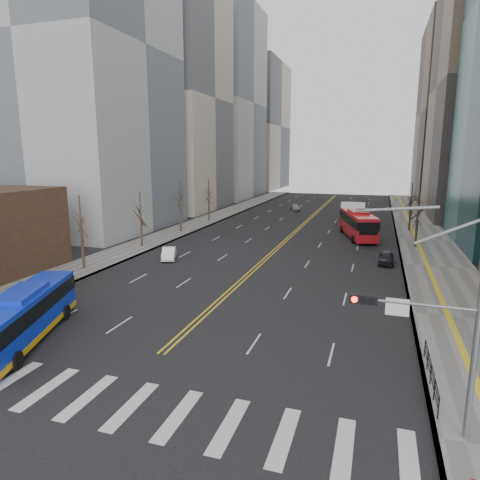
% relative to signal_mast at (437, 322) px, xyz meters
% --- Properties ---
extents(ground, '(220.00, 220.00, 0.00)m').
position_rel_signal_mast_xyz_m(ground, '(-13.77, -2.00, -4.86)').
color(ground, black).
extents(sidewalk_right, '(7.00, 130.00, 0.15)m').
position_rel_signal_mast_xyz_m(sidewalk_right, '(3.73, 43.00, -4.78)').
color(sidewalk_right, slate).
rests_on(sidewalk_right, ground).
extents(sidewalk_left, '(5.00, 130.00, 0.15)m').
position_rel_signal_mast_xyz_m(sidewalk_left, '(-30.27, 43.00, -4.78)').
color(sidewalk_left, slate).
rests_on(sidewalk_left, ground).
extents(crosswalk, '(26.70, 4.00, 0.01)m').
position_rel_signal_mast_xyz_m(crosswalk, '(-13.77, -2.00, -4.85)').
color(crosswalk, silver).
rests_on(crosswalk, ground).
extents(centerline, '(0.55, 100.00, 0.01)m').
position_rel_signal_mast_xyz_m(centerline, '(-13.77, 53.00, -4.85)').
color(centerline, gold).
rests_on(centerline, ground).
extents(office_towers, '(83.00, 134.00, 58.00)m').
position_rel_signal_mast_xyz_m(office_towers, '(-13.64, 66.51, 19.07)').
color(office_towers, gray).
rests_on(office_towers, ground).
extents(signal_mast, '(5.37, 0.37, 9.39)m').
position_rel_signal_mast_xyz_m(signal_mast, '(0.00, 0.00, 0.00)').
color(signal_mast, gray).
rests_on(signal_mast, ground).
extents(pedestrian_railing, '(0.06, 6.06, 1.02)m').
position_rel_signal_mast_xyz_m(pedestrian_railing, '(0.53, 4.00, -4.03)').
color(pedestrian_railing, black).
rests_on(pedestrian_railing, sidewalk_right).
extents(street_trees, '(35.20, 47.20, 7.60)m').
position_rel_signal_mast_xyz_m(street_trees, '(-20.94, 32.55, 0.02)').
color(street_trees, '#32281E').
rests_on(street_trees, ground).
extents(blue_bus, '(5.94, 11.20, 3.24)m').
position_rel_signal_mast_xyz_m(blue_bus, '(-22.44, 2.00, -3.16)').
color(blue_bus, '#0D2CCE').
rests_on(blue_bus, ground).
extents(red_bus_near, '(5.82, 12.15, 3.74)m').
position_rel_signal_mast_xyz_m(red_bus_near, '(-4.89, 42.55, -2.78)').
color(red_bus_near, red).
rests_on(red_bus_near, ground).
extents(red_bus_far, '(4.81, 11.45, 3.54)m').
position_rel_signal_mast_xyz_m(red_bus_far, '(-6.04, 52.42, -2.89)').
color(red_bus_far, red).
rests_on(red_bus_far, ground).
extents(car_white, '(2.78, 4.16, 1.30)m').
position_rel_signal_mast_xyz_m(car_white, '(-23.76, 23.50, -4.21)').
color(car_white, white).
rests_on(car_white, ground).
extents(car_dark_mid, '(1.65, 3.83, 1.29)m').
position_rel_signal_mast_xyz_m(car_dark_mid, '(-1.27, 28.64, -4.21)').
color(car_dark_mid, black).
rests_on(car_dark_mid, ground).
extents(car_silver, '(2.80, 4.32, 1.16)m').
position_rel_signal_mast_xyz_m(car_silver, '(-18.26, 67.91, -4.27)').
color(car_silver, gray).
rests_on(car_silver, ground).
extents(car_dark_far, '(2.75, 5.11, 1.36)m').
position_rel_signal_mast_xyz_m(car_dark_far, '(-6.83, 71.35, -4.18)').
color(car_dark_far, black).
rests_on(car_dark_far, ground).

